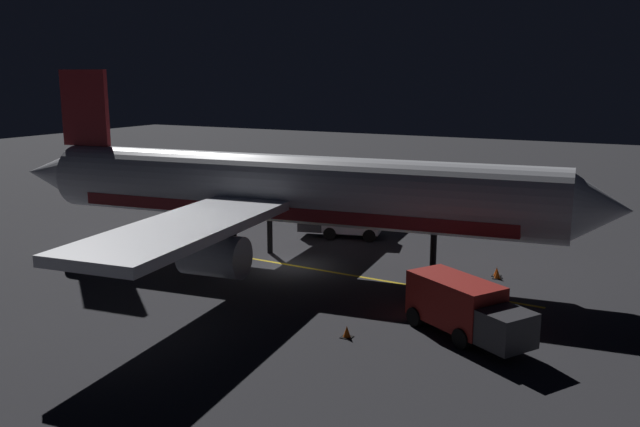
{
  "coord_description": "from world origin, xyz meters",
  "views": [
    {
      "loc": [
        34.16,
        19.98,
        11.46
      ],
      "look_at": [
        0.0,
        2.0,
        3.5
      ],
      "focal_mm": 37.6,
      "sensor_mm": 36.0,
      "label": 1
    }
  ],
  "objects": [
    {
      "name": "ground_plane",
      "position": [
        0.0,
        0.0,
        -0.1
      ],
      "size": [
        180.0,
        180.0,
        0.2
      ],
      "primitive_type": "cube",
      "color": "#2D2D31"
    },
    {
      "name": "apron_guide_stripe",
      "position": [
        0.0,
        4.0,
        0.0
      ],
      "size": [
        1.33,
        22.24,
        0.01
      ],
      "primitive_type": "cube",
      "rotation": [
        0.0,
        0.0,
        -0.05
      ],
      "color": "gold",
      "rests_on": "ground_plane"
    },
    {
      "name": "airliner",
      "position": [
        0.07,
        -0.59,
        4.63
      ],
      "size": [
        33.15,
        39.05,
        11.86
      ],
      "color": "silver",
      "rests_on": "ground_plane"
    },
    {
      "name": "baggage_truck",
      "position": [
        6.18,
        12.48,
        1.3
      ],
      "size": [
        4.97,
        6.41,
        2.54
      ],
      "color": "maroon",
      "rests_on": "ground_plane"
    },
    {
      "name": "catering_truck",
      "position": [
        -8.31,
        -0.41,
        1.29
      ],
      "size": [
        3.5,
        6.18,
        2.54
      ],
      "color": "silver",
      "rests_on": "ground_plane"
    },
    {
      "name": "ground_crew_worker",
      "position": [
        3.42,
        9.39,
        0.89
      ],
      "size": [
        0.4,
        0.4,
        1.74
      ],
      "color": "black",
      "rests_on": "ground_plane"
    },
    {
      "name": "traffic_cone_near_left",
      "position": [
        -3.34,
        11.79,
        0.25
      ],
      "size": [
        0.5,
        0.5,
        0.55
      ],
      "color": "#EA590F",
      "rests_on": "ground_plane"
    },
    {
      "name": "traffic_cone_near_right",
      "position": [
        -3.81,
        11.64,
        0.25
      ],
      "size": [
        0.5,
        0.5,
        0.55
      ],
      "color": "#EA590F",
      "rests_on": "ground_plane"
    },
    {
      "name": "traffic_cone_under_wing",
      "position": [
        8.69,
        7.93,
        0.25
      ],
      "size": [
        0.5,
        0.5,
        0.55
      ],
      "color": "#EA590F",
      "rests_on": "ground_plane"
    }
  ]
}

